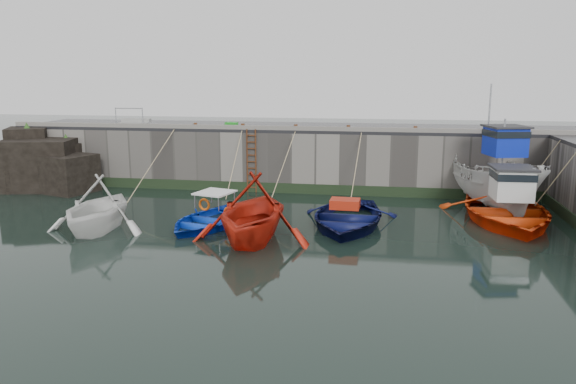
% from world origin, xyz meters
% --- Properties ---
extents(ground, '(120.00, 120.00, 0.00)m').
position_xyz_m(ground, '(0.00, 0.00, 0.00)').
color(ground, black).
rests_on(ground, ground).
extents(quay_back, '(30.00, 5.00, 3.00)m').
position_xyz_m(quay_back, '(0.00, 12.50, 1.50)').
color(quay_back, slate).
rests_on(quay_back, ground).
extents(road_back, '(30.00, 5.00, 0.16)m').
position_xyz_m(road_back, '(0.00, 12.50, 3.08)').
color(road_back, black).
rests_on(road_back, quay_back).
extents(kerb_back, '(30.00, 0.30, 0.20)m').
position_xyz_m(kerb_back, '(0.00, 10.15, 3.26)').
color(kerb_back, slate).
rests_on(kerb_back, road_back).
extents(algae_back, '(30.00, 0.08, 0.50)m').
position_xyz_m(algae_back, '(0.00, 9.96, 0.25)').
color(algae_back, black).
rests_on(algae_back, ground).
extents(rock_outcrop, '(5.85, 4.24, 3.41)m').
position_xyz_m(rock_outcrop, '(-12.92, 9.11, 1.26)').
color(rock_outcrop, black).
rests_on(rock_outcrop, ground).
extents(ladder, '(0.51, 0.08, 3.20)m').
position_xyz_m(ladder, '(-2.00, 9.91, 1.59)').
color(ladder, '#3F1E0F').
rests_on(ladder, ground).
extents(boat_near_white, '(4.25, 4.85, 2.43)m').
position_xyz_m(boat_near_white, '(-6.16, 1.97, 0.00)').
color(boat_near_white, silver).
rests_on(boat_near_white, ground).
extents(boat_near_white_rope, '(0.04, 6.11, 3.10)m').
position_xyz_m(boat_near_white_rope, '(-6.16, 7.23, 0.00)').
color(boat_near_white_rope, tan).
rests_on(boat_near_white_rope, ground).
extents(boat_near_blue, '(4.41, 5.32, 0.96)m').
position_xyz_m(boat_near_blue, '(-2.20, 3.35, 0.00)').
color(boat_near_blue, '#0D37C6').
rests_on(boat_near_blue, ground).
extents(boat_near_blue_rope, '(0.04, 4.90, 3.10)m').
position_xyz_m(boat_near_blue_rope, '(-2.20, 7.92, 0.00)').
color(boat_near_blue_rope, tan).
rests_on(boat_near_blue_rope, ground).
extents(boat_near_blacktrim, '(4.55, 5.26, 2.76)m').
position_xyz_m(boat_near_blacktrim, '(0.00, 1.69, 0.00)').
color(boat_near_blacktrim, red).
rests_on(boat_near_blacktrim, ground).
extents(boat_near_blacktrim_rope, '(0.04, 6.37, 3.10)m').
position_xyz_m(boat_near_blacktrim_rope, '(0.00, 7.09, 0.00)').
color(boat_near_blacktrim_rope, tan).
rests_on(boat_near_blacktrim_rope, ground).
extents(boat_near_navy, '(4.30, 5.87, 1.18)m').
position_xyz_m(boat_near_navy, '(3.19, 4.27, 0.00)').
color(boat_near_navy, '#090E3D').
rests_on(boat_near_navy, ground).
extents(boat_near_navy_rope, '(0.04, 4.15, 3.10)m').
position_xyz_m(boat_near_navy_rope, '(3.19, 8.38, 0.00)').
color(boat_near_navy_rope, tan).
rests_on(boat_near_navy_rope, ground).
extents(boat_far_white, '(4.36, 7.68, 5.80)m').
position_xyz_m(boat_far_white, '(9.51, 8.37, 1.17)').
color(boat_far_white, silver).
rests_on(boat_far_white, ground).
extents(boat_far_orange, '(5.16, 7.02, 4.41)m').
position_xyz_m(boat_far_orange, '(9.50, 5.96, 0.45)').
color(boat_far_orange, '#F23E0C').
rests_on(boat_far_orange, ground).
extents(fish_crate, '(0.67, 0.49, 0.27)m').
position_xyz_m(fish_crate, '(-3.34, 11.13, 3.29)').
color(fish_crate, '#1B971F').
rests_on(fish_crate, road_back).
extents(railing, '(1.60, 1.05, 1.00)m').
position_xyz_m(railing, '(-8.75, 11.25, 3.36)').
color(railing, '#A5A8AD').
rests_on(railing, road_back).
extents(bollard_a, '(0.18, 0.18, 0.28)m').
position_xyz_m(bollard_a, '(-5.00, 10.25, 3.30)').
color(bollard_a, '#3F1E0F').
rests_on(bollard_a, road_back).
extents(bollard_b, '(0.18, 0.18, 0.28)m').
position_xyz_m(bollard_b, '(-2.50, 10.25, 3.30)').
color(bollard_b, '#3F1E0F').
rests_on(bollard_b, road_back).
extents(bollard_c, '(0.18, 0.18, 0.28)m').
position_xyz_m(bollard_c, '(0.20, 10.25, 3.30)').
color(bollard_c, '#3F1E0F').
rests_on(bollard_c, road_back).
extents(bollard_d, '(0.18, 0.18, 0.28)m').
position_xyz_m(bollard_d, '(2.80, 10.25, 3.30)').
color(bollard_d, '#3F1E0F').
rests_on(bollard_d, road_back).
extents(bollard_e, '(0.18, 0.18, 0.28)m').
position_xyz_m(bollard_e, '(6.00, 10.25, 3.30)').
color(bollard_e, '#3F1E0F').
rests_on(bollard_e, road_back).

